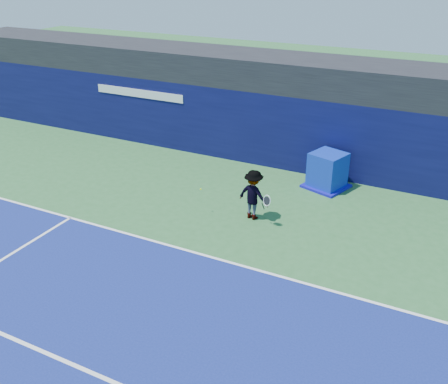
% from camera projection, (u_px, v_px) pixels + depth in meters
% --- Properties ---
extents(ground, '(80.00, 80.00, 0.00)m').
position_uv_depth(ground, '(143.00, 315.00, 12.06)').
color(ground, '#2C6331').
rests_on(ground, ground).
extents(baseline, '(24.00, 0.10, 0.01)m').
position_uv_depth(baseline, '(203.00, 255.00, 14.47)').
color(baseline, white).
rests_on(baseline, ground).
extents(service_line, '(24.00, 0.10, 0.01)m').
position_uv_depth(service_line, '(87.00, 371.00, 10.44)').
color(service_line, white).
rests_on(service_line, ground).
extents(stadium_band, '(36.00, 3.00, 1.20)m').
position_uv_depth(stadium_band, '(304.00, 74.00, 19.77)').
color(stadium_band, black).
rests_on(stadium_band, back_wall_assembly).
extents(back_wall_assembly, '(36.00, 1.03, 3.00)m').
position_uv_depth(back_wall_assembly, '(293.00, 131.00, 19.87)').
color(back_wall_assembly, '#0A0C3A').
rests_on(back_wall_assembly, ground).
extents(equipment_cart, '(1.77, 1.77, 1.35)m').
position_uv_depth(equipment_cart, '(327.00, 172.00, 18.42)').
color(equipment_cart, '#0B25A3').
rests_on(equipment_cart, ground).
extents(tennis_player, '(1.34, 0.80, 1.69)m').
position_uv_depth(tennis_player, '(253.00, 195.00, 16.15)').
color(tennis_player, white).
rests_on(tennis_player, ground).
extents(tennis_ball, '(0.06, 0.06, 0.06)m').
position_uv_depth(tennis_ball, '(201.00, 189.00, 16.49)').
color(tennis_ball, '#B1DB18').
rests_on(tennis_ball, ground).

